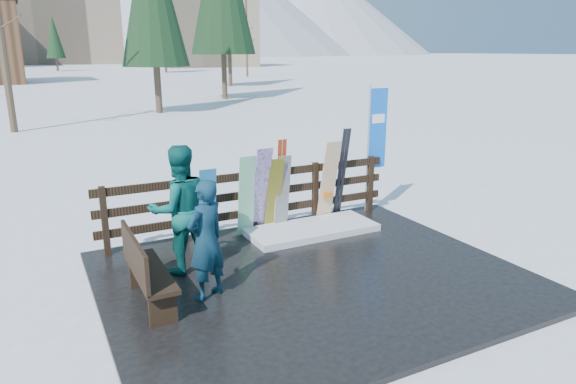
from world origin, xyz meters
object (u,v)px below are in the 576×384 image
snowboard_5 (328,182)px  person_back (180,210)px  snowboard_0 (208,206)px  person_front (206,240)px  snowboard_4 (282,193)px  snowboard_1 (246,196)px  snowboard_3 (260,191)px  snowboard_2 (274,195)px  bench (144,269)px  rental_flag (375,133)px

snowboard_5 → person_back: size_ratio=0.85×
snowboard_0 → person_front: (-0.66, -1.94, 0.16)m
snowboard_4 → snowboard_5: bearing=-0.0°
snowboard_1 → snowboard_3: (0.27, 0.00, 0.07)m
snowboard_1 → snowboard_2: (0.53, 0.00, -0.04)m
snowboard_2 → person_back: (-1.98, -0.94, 0.27)m
snowboard_0 → snowboard_5: bearing=-0.0°
bench → snowboard_4: size_ratio=1.05×
snowboard_1 → snowboard_4: snowboard_1 is taller
snowboard_1 → snowboard_2: snowboard_1 is taller
snowboard_0 → person_back: size_ratio=0.69×
snowboard_3 → snowboard_4: size_ratio=1.17×
snowboard_0 → snowboard_1: 0.72m
snowboard_5 → person_front: bearing=-147.7°
person_front → snowboard_1: bearing=-150.4°
snowboard_2 → person_back: size_ratio=0.74×
snowboard_0 → snowboard_2: (1.25, -0.00, 0.03)m
person_back → person_front: bearing=91.3°
bench → person_front: bearing=-9.9°
snowboard_0 → snowboard_1: snowboard_1 is taller
snowboard_0 → person_front: size_ratio=0.82×
snowboard_2 → snowboard_3: bearing=180.0°
snowboard_1 → snowboard_0: bearing=180.0°
snowboard_1 → bench: bearing=-140.5°
snowboard_1 → person_back: size_ratio=0.77×
snowboard_3 → person_back: size_ratio=0.87×
snowboard_4 → person_front: (-2.09, -1.94, 0.11)m
snowboard_4 → person_back: size_ratio=0.74×
rental_flag → person_front: bearing=-152.9°
bench → rental_flag: size_ratio=0.58×
snowboard_2 → person_front: bearing=-134.7°
snowboard_3 → rental_flag: size_ratio=0.64×
person_back → snowboard_0: bearing=-130.2°
snowboard_2 → snowboard_1: bearing=180.0°
snowboard_1 → snowboard_3: size_ratio=0.89×
snowboard_4 → person_back: (-2.15, -0.94, 0.25)m
snowboard_4 → snowboard_5: size_ratio=0.87×
snowboard_2 → snowboard_5: (1.15, 0.00, 0.11)m
rental_flag → person_back: rental_flag is taller
snowboard_2 → rental_flag: (2.41, 0.27, 0.91)m
person_back → rental_flag: bearing=-167.0°
snowboard_4 → person_back: person_back is taller
snowboard_2 → person_front: (-1.91, -1.94, 0.12)m
snowboard_3 → snowboard_5: size_ratio=1.02×
bench → snowboard_0: size_ratio=1.12×
snowboard_2 → snowboard_0: bearing=180.0°
snowboard_3 → snowboard_5: snowboard_3 is taller
snowboard_5 → rental_flag: 1.51m
rental_flag → person_back: (-4.38, -1.21, -0.64)m
snowboard_1 → snowboard_4: (0.71, 0.00, -0.03)m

